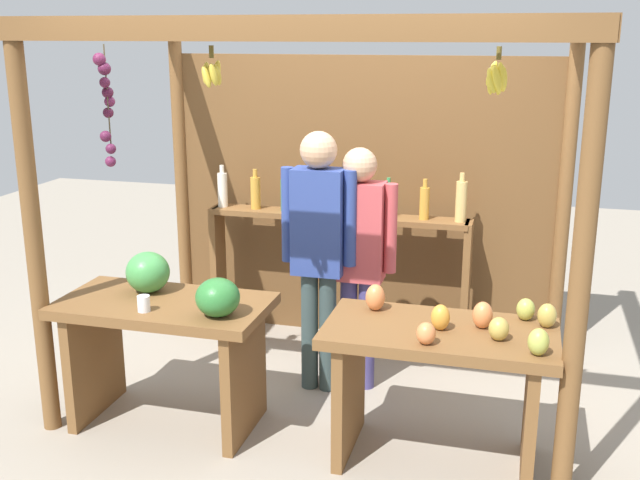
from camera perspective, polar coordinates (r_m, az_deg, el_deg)
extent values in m
plane|color=gray|center=(5.10, 0.57, -10.91)|extent=(12.00, 12.00, 0.00)
cylinder|color=brown|center=(4.48, -20.75, 0.25)|extent=(0.10, 0.10, 2.34)
cylinder|color=brown|center=(3.66, 18.99, -2.84)|extent=(0.10, 0.10, 2.34)
cylinder|color=brown|center=(6.06, -10.40, 4.76)|extent=(0.10, 0.10, 2.34)
cylinder|color=brown|center=(5.49, 17.92, 3.16)|extent=(0.10, 0.10, 2.34)
cube|color=brown|center=(3.67, -3.22, 15.62)|extent=(2.98, 0.12, 0.12)
cube|color=brown|center=(5.13, -15.68, 15.03)|extent=(0.12, 1.99, 0.12)
cube|color=brown|center=(4.43, 19.59, 14.75)|extent=(0.12, 1.99, 0.12)
cube|color=brown|center=(5.64, 3.08, 3.00)|extent=(2.88, 0.04, 2.10)
cylinder|color=brown|center=(3.85, -8.17, 13.84)|extent=(0.02, 0.02, 0.06)
ellipsoid|color=gold|center=(3.84, -7.74, 12.21)|extent=(0.04, 0.07, 0.12)
ellipsoid|color=gold|center=(3.87, -7.75, 12.46)|extent=(0.06, 0.05, 0.12)
ellipsoid|color=gold|center=(3.89, -8.26, 12.21)|extent=(0.06, 0.05, 0.12)
ellipsoid|color=gold|center=(3.87, -8.56, 12.31)|extent=(0.04, 0.06, 0.12)
ellipsoid|color=gold|center=(3.83, -8.54, 12.03)|extent=(0.07, 0.05, 0.12)
ellipsoid|color=gold|center=(3.82, -8.01, 12.21)|extent=(0.05, 0.05, 0.12)
cylinder|color=brown|center=(3.67, 13.31, 13.53)|extent=(0.02, 0.02, 0.06)
ellipsoid|color=yellow|center=(3.67, 13.62, 11.67)|extent=(0.04, 0.08, 0.13)
ellipsoid|color=yellow|center=(3.69, 13.46, 11.47)|extent=(0.06, 0.06, 0.13)
ellipsoid|color=yellow|center=(3.72, 13.27, 11.76)|extent=(0.07, 0.04, 0.13)
ellipsoid|color=yellow|center=(3.70, 12.78, 12.11)|extent=(0.07, 0.08, 0.13)
ellipsoid|color=yellow|center=(3.68, 12.75, 11.57)|extent=(0.04, 0.06, 0.13)
ellipsoid|color=yellow|center=(3.66, 12.78, 11.62)|extent=(0.07, 0.08, 0.13)
ellipsoid|color=yellow|center=(3.64, 13.17, 11.67)|extent=(0.06, 0.04, 0.13)
ellipsoid|color=yellow|center=(3.66, 13.47, 11.93)|extent=(0.05, 0.05, 0.13)
cylinder|color=#4C422D|center=(4.38, -15.70, 10.40)|extent=(0.01, 0.01, 0.55)
sphere|color=#601E42|center=(4.38, -16.26, 12.91)|extent=(0.07, 0.07, 0.07)
sphere|color=#511938|center=(4.38, -15.91, 12.28)|extent=(0.07, 0.07, 0.07)
sphere|color=#511938|center=(4.37, -15.88, 11.32)|extent=(0.06, 0.06, 0.06)
sphere|color=#47142D|center=(4.40, -15.68, 10.63)|extent=(0.06, 0.06, 0.06)
sphere|color=#601E42|center=(4.41, -15.54, 10.00)|extent=(0.06, 0.06, 0.06)
sphere|color=#47142D|center=(4.41, -15.64, 9.20)|extent=(0.06, 0.06, 0.06)
sphere|color=#511938|center=(4.40, -15.82, 7.51)|extent=(0.06, 0.06, 0.06)
sphere|color=#511938|center=(4.40, -15.46, 6.63)|extent=(0.06, 0.06, 0.06)
sphere|color=#601E42|center=(4.43, -15.48, 5.71)|extent=(0.06, 0.06, 0.06)
cube|color=brown|center=(4.46, -11.67, -4.87)|extent=(1.21, 0.64, 0.06)
cube|color=brown|center=(4.83, -16.61, -8.52)|extent=(0.06, 0.58, 0.71)
cube|color=brown|center=(4.43, -5.71, -10.19)|extent=(0.06, 0.58, 0.71)
ellipsoid|color=#429347|center=(4.59, -12.82, -2.38)|extent=(0.33, 0.33, 0.24)
ellipsoid|color=#2D7533|center=(4.14, -7.70, -4.29)|extent=(0.32, 0.32, 0.21)
cylinder|color=white|center=(4.30, -13.11, -4.68)|extent=(0.07, 0.07, 0.09)
cube|color=brown|center=(4.03, 9.01, -6.97)|extent=(1.21, 0.64, 0.06)
cube|color=brown|center=(4.26, 2.20, -11.18)|extent=(0.06, 0.58, 0.71)
cube|color=brown|center=(4.18, 15.53, -12.35)|extent=(0.06, 0.58, 0.71)
ellipsoid|color=#A8B24C|center=(4.21, 15.21, -5.05)|extent=(0.13, 0.13, 0.12)
ellipsoid|color=#B79E47|center=(4.14, 16.70, -5.46)|extent=(0.14, 0.14, 0.13)
ellipsoid|color=#E07F47|center=(3.80, 7.98, -6.97)|extent=(0.11, 0.11, 0.11)
ellipsoid|color=#A8B24C|center=(3.78, 16.11, -7.37)|extent=(0.14, 0.14, 0.13)
ellipsoid|color=#E07F47|center=(4.21, 4.18, -4.32)|extent=(0.15, 0.15, 0.15)
ellipsoid|color=#E07F47|center=(4.04, 12.13, -5.54)|extent=(0.11, 0.11, 0.14)
ellipsoid|color=gold|center=(3.98, 9.04, -5.76)|extent=(0.14, 0.14, 0.14)
ellipsoid|color=#B79E47|center=(3.91, 13.30, -6.52)|extent=(0.14, 0.14, 0.12)
cube|color=brown|center=(5.86, -7.65, -2.23)|extent=(0.05, 0.20, 1.00)
cube|color=brown|center=(5.44, 10.89, -3.79)|extent=(0.05, 0.20, 1.00)
cube|color=brown|center=(5.44, 1.30, 1.78)|extent=(1.87, 0.22, 0.04)
cylinder|color=silver|center=(5.68, -7.34, 3.75)|extent=(0.07, 0.07, 0.25)
cylinder|color=silver|center=(5.65, -7.39, 5.30)|extent=(0.03, 0.03, 0.06)
cylinder|color=gold|center=(5.59, -4.87, 3.53)|extent=(0.07, 0.07, 0.23)
cylinder|color=gold|center=(5.56, -4.91, 5.02)|extent=(0.03, 0.03, 0.06)
cylinder|color=#338C4C|center=(5.51, -2.58, 3.39)|extent=(0.08, 0.08, 0.23)
cylinder|color=#338C4C|center=(5.49, -2.59, 4.88)|extent=(0.04, 0.04, 0.06)
cylinder|color=#D8B266|center=(5.44, -0.05, 3.48)|extent=(0.06, 0.06, 0.28)
cylinder|color=#D8B266|center=(5.41, -0.05, 5.22)|extent=(0.03, 0.03, 0.06)
cylinder|color=#D8B266|center=(5.38, 2.68, 3.24)|extent=(0.06, 0.06, 0.26)
cylinder|color=#D8B266|center=(5.35, 2.70, 4.91)|extent=(0.03, 0.03, 0.06)
cylinder|color=#338C4C|center=(5.34, 5.15, 2.89)|extent=(0.06, 0.06, 0.22)
cylinder|color=#338C4C|center=(5.31, 5.18, 4.37)|extent=(0.03, 0.03, 0.06)
cylinder|color=gold|center=(5.30, 7.86, 2.74)|extent=(0.07, 0.07, 0.22)
cylinder|color=gold|center=(5.27, 7.91, 4.25)|extent=(0.03, 0.03, 0.06)
cylinder|color=#D8B266|center=(5.27, 10.56, 2.85)|extent=(0.08, 0.08, 0.28)
cylinder|color=#D8B266|center=(5.24, 10.65, 4.66)|extent=(0.03, 0.03, 0.06)
cylinder|color=#344647|center=(4.94, -0.78, -6.81)|extent=(0.11, 0.11, 0.79)
cylinder|color=#344647|center=(4.91, 0.58, -6.95)|extent=(0.11, 0.11, 0.79)
cube|color=#2D428C|center=(4.69, -0.11, 1.37)|extent=(0.32, 0.19, 0.67)
cylinder|color=#2D428C|center=(4.74, -2.44, 1.92)|extent=(0.08, 0.08, 0.60)
cylinder|color=#2D428C|center=(4.64, 2.28, 1.62)|extent=(0.08, 0.08, 0.60)
sphere|color=tan|center=(4.61, -0.11, 6.79)|extent=(0.23, 0.23, 0.23)
cylinder|color=#443E7A|center=(4.98, 2.15, -6.94)|extent=(0.11, 0.11, 0.74)
cylinder|color=#443E7A|center=(4.95, 3.52, -7.07)|extent=(0.11, 0.11, 0.74)
cube|color=#BF474C|center=(4.75, 2.94, 0.65)|extent=(0.32, 0.19, 0.63)
cylinder|color=#BF474C|center=(4.78, 0.61, 1.17)|extent=(0.08, 0.08, 0.56)
cylinder|color=#BF474C|center=(4.70, 5.33, 0.85)|extent=(0.08, 0.08, 0.56)
sphere|color=tan|center=(4.66, 3.01, 5.66)|extent=(0.21, 0.21, 0.21)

